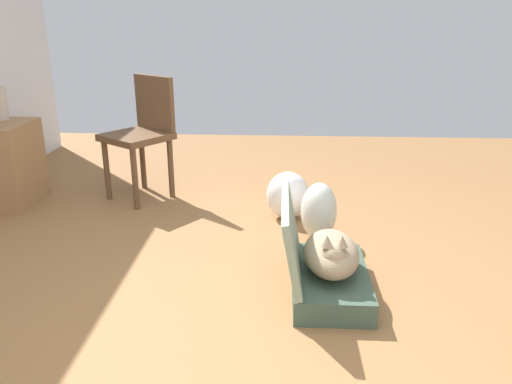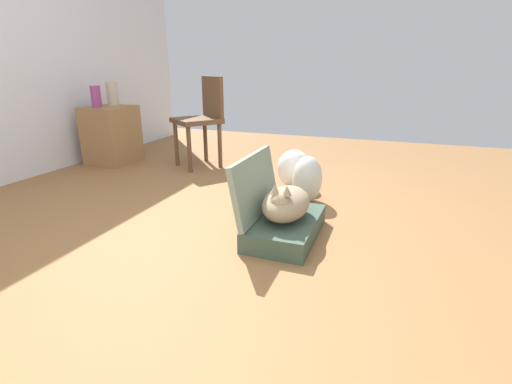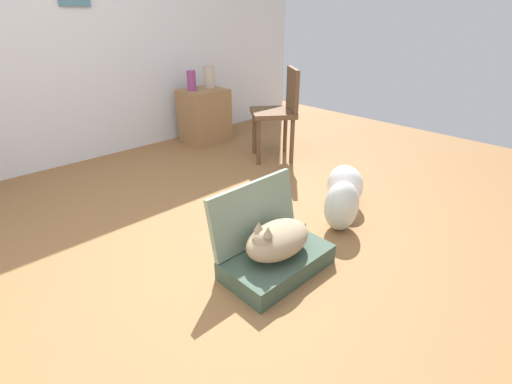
{
  "view_description": "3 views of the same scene",
  "coord_description": "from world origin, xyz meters",
  "views": [
    {
      "loc": [
        -2.1,
        -0.25,
        1.37
      ],
      "look_at": [
        0.44,
        -0.11,
        0.48
      ],
      "focal_mm": 35.33,
      "sensor_mm": 36.0,
      "label": 1
    },
    {
      "loc": [
        -1.84,
        -1.07,
        1.02
      ],
      "look_at": [
        0.19,
        -0.32,
        0.29
      ],
      "focal_mm": 25.87,
      "sensor_mm": 36.0,
      "label": 2
    },
    {
      "loc": [
        -1.07,
        -1.69,
        1.4
      ],
      "look_at": [
        0.28,
        -0.27,
        0.43
      ],
      "focal_mm": 25.16,
      "sensor_mm": 36.0,
      "label": 3
    }
  ],
  "objects": [
    {
      "name": "suitcase_lid",
      "position": [
        0.23,
        -0.3,
        0.32
      ],
      "size": [
        0.65,
        0.11,
        0.39
      ],
      "primitive_type": "cube",
      "rotation": [
        1.38,
        0.0,
        0.0
      ],
      "color": "gray",
      "rests_on": "suitcase_base"
    },
    {
      "name": "vase_tall",
      "position": [
        1.3,
        1.88,
        0.73
      ],
      "size": [
        0.1,
        0.1,
        0.22
      ],
      "primitive_type": "cylinder",
      "color": "#8C387A",
      "rests_on": "side_table"
    },
    {
      "name": "vase_short",
      "position": [
        1.56,
        1.88,
        0.75
      ],
      "size": [
        0.12,
        0.12,
        0.25
      ],
      "primitive_type": "cylinder",
      "color": "#B7AD99",
      "rests_on": "side_table"
    },
    {
      "name": "plastic_bag_clear",
      "position": [
        1.24,
        -0.29,
        0.17
      ],
      "size": [
        0.26,
        0.3,
        0.34
      ],
      "primitive_type": "ellipsoid",
      "color": "white",
      "rests_on": "ground"
    },
    {
      "name": "suitcase_base",
      "position": [
        0.23,
        -0.51,
        0.06
      ],
      "size": [
        0.65,
        0.39,
        0.13
      ],
      "primitive_type": "cube",
      "color": "#384C3D",
      "rests_on": "ground"
    },
    {
      "name": "chair",
      "position": [
        1.65,
        0.83,
        0.53
      ],
      "size": [
        0.61,
        0.61,
        0.94
      ],
      "rotation": [
        0.0,
        0.0,
        -2.2
      ],
      "color": "brown",
      "rests_on": "ground"
    },
    {
      "name": "side_table",
      "position": [
        1.43,
        1.85,
        0.31
      ],
      "size": [
        0.5,
        0.44,
        0.62
      ],
      "primitive_type": "cube",
      "color": "olive",
      "rests_on": "ground"
    },
    {
      "name": "plastic_bag_white",
      "position": [
        0.91,
        -0.49,
        0.19
      ],
      "size": [
        0.27,
        0.23,
        0.37
      ],
      "primitive_type": "ellipsoid",
      "color": "silver",
      "rests_on": "ground"
    },
    {
      "name": "ground_plane",
      "position": [
        0.0,
        0.0,
        0.0
      ],
      "size": [
        7.68,
        7.68,
        0.0
      ],
      "primitive_type": "plane",
      "color": "olive",
      "rests_on": "ground"
    },
    {
      "name": "cat",
      "position": [
        0.22,
        -0.51,
        0.23
      ],
      "size": [
        0.52,
        0.28,
        0.25
      ],
      "color": "#998466",
      "rests_on": "suitcase_base"
    }
  ]
}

